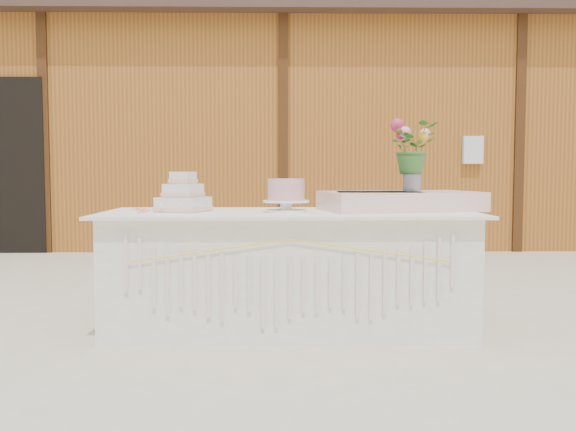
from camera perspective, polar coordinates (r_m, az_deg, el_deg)
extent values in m
plane|color=beige|center=(4.27, 0.07, -9.96)|extent=(80.00, 80.00, 0.00)
cube|color=#9C5A20|center=(10.16, -0.52, 6.65)|extent=(12.00, 4.00, 3.00)
cube|color=#3C2A21|center=(10.36, -0.53, 15.80)|extent=(12.60, 4.60, 0.30)
cube|color=white|center=(4.20, 0.07, -4.99)|extent=(2.28, 0.88, 0.75)
cube|color=white|center=(4.15, 0.07, 0.26)|extent=(2.40, 1.00, 0.02)
cube|color=silver|center=(4.19, -9.28, 1.03)|extent=(0.35, 0.35, 0.09)
cube|color=#F9B39D|center=(4.20, -9.28, 0.64)|extent=(0.37, 0.37, 0.02)
cube|color=silver|center=(4.19, -9.30, 2.26)|extent=(0.25, 0.25, 0.09)
cube|color=#F9B39D|center=(4.19, -9.29, 1.93)|extent=(0.27, 0.27, 0.02)
cube|color=silver|center=(4.19, -9.31, 3.37)|extent=(0.17, 0.17, 0.08)
cube|color=#F9B39D|center=(4.19, -9.30, 3.10)|extent=(0.18, 0.18, 0.02)
cylinder|color=white|center=(4.08, -0.16, 0.45)|extent=(0.25, 0.25, 0.02)
cylinder|color=white|center=(4.08, -0.16, 0.89)|extent=(0.07, 0.07, 0.05)
cylinder|color=white|center=(4.08, -0.16, 1.32)|extent=(0.30, 0.30, 0.01)
cylinder|color=#D29799|center=(4.08, -0.16, 2.37)|extent=(0.23, 0.23, 0.14)
cube|color=#FBCFCA|center=(4.33, 9.91, 1.32)|extent=(1.10, 0.77, 0.13)
cylinder|color=#A8A8AD|center=(4.37, 10.96, 3.24)|extent=(0.12, 0.12, 0.16)
imported|color=#39712D|center=(4.37, 11.01, 6.60)|extent=(0.40, 0.38, 0.35)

